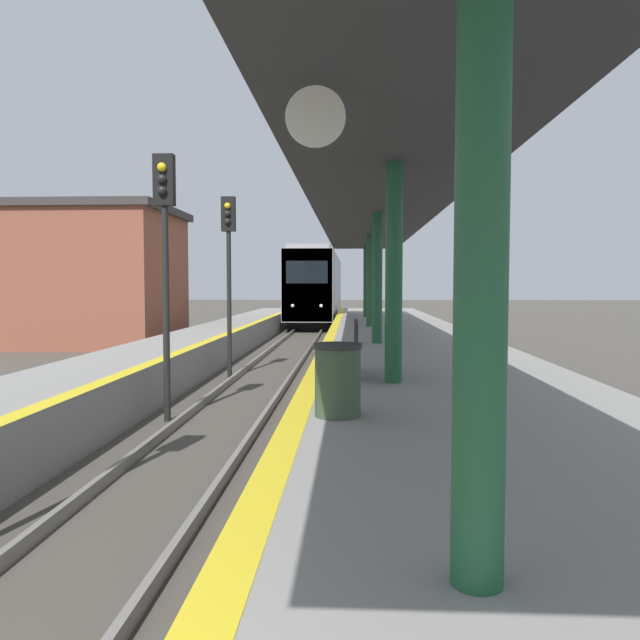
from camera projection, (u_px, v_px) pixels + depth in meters
train at (318, 287)px, 41.50m from camera, size 2.63×20.45×4.57m
signal_mid at (165, 237)px, 11.07m from camera, size 0.36×0.31×4.77m
signal_far at (229, 252)px, 16.38m from camera, size 0.36×0.31×4.77m
station_canopy at (378, 212)px, 16.26m from camera, size 3.30×33.22×3.64m
trash_bin at (338, 380)px, 7.28m from camera, size 0.57×0.57×0.86m
bench at (349, 347)px, 10.55m from camera, size 0.44×1.51×0.92m
station_building at (62, 276)px, 25.65m from camera, size 9.43×6.36×5.61m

